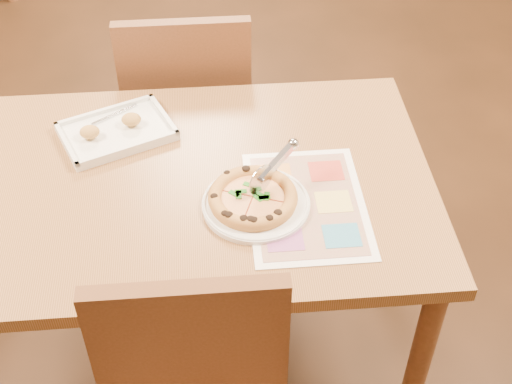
{
  "coord_description": "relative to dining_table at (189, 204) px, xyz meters",
  "views": [
    {
      "loc": [
        0.07,
        -1.4,
        1.98
      ],
      "look_at": [
        0.17,
        -0.11,
        0.77
      ],
      "focal_mm": 50.0,
      "sensor_mm": 36.0,
      "label": 1
    }
  ],
  "objects": [
    {
      "name": "pizza",
      "position": [
        0.17,
        -0.11,
        0.11
      ],
      "size": [
        0.23,
        0.23,
        0.03
      ],
      "rotation": [
        0.0,
        0.0,
        -0.35
      ],
      "color": "#D19247",
      "rests_on": "plate"
    },
    {
      "name": "pizza_cutter",
      "position": [
        0.22,
        -0.07,
        0.17
      ],
      "size": [
        0.13,
        0.12,
        0.1
      ],
      "rotation": [
        0.0,
        0.0,
        0.73
      ],
      "color": "silver",
      "rests_on": "pizza"
    },
    {
      "name": "chair_far",
      "position": [
        -0.0,
        0.6,
        -0.07
      ],
      "size": [
        0.42,
        0.42,
        0.47
      ],
      "rotation": [
        0.0,
        0.0,
        3.14
      ],
      "color": "brown",
      "rests_on": "ground"
    },
    {
      "name": "dining_table",
      "position": [
        0.0,
        0.0,
        0.0
      ],
      "size": [
        1.3,
        0.85,
        0.72
      ],
      "color": "#95623B",
      "rests_on": "ground"
    },
    {
      "name": "plate",
      "position": [
        0.17,
        -0.11,
        0.09
      ],
      "size": [
        0.31,
        0.31,
        0.01
      ],
      "primitive_type": "cylinder",
      "rotation": [
        0.0,
        0.0,
        0.14
      ],
      "color": "white",
      "rests_on": "dining_table"
    },
    {
      "name": "menu",
      "position": [
        0.3,
        -0.12,
        0.09
      ],
      "size": [
        0.3,
        0.42,
        0.0
      ],
      "primitive_type": "cube",
      "rotation": [
        0.0,
        0.0,
        0.0
      ],
      "color": "white",
      "rests_on": "dining_table"
    },
    {
      "name": "appetizer_tray",
      "position": [
        -0.2,
        0.21,
        0.1
      ],
      "size": [
        0.36,
        0.31,
        0.06
      ],
      "rotation": [
        0.0,
        0.0,
        0.4
      ],
      "color": "white",
      "rests_on": "dining_table"
    }
  ]
}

